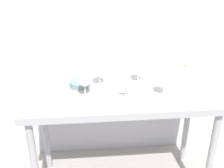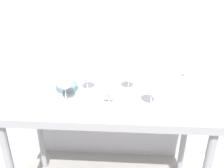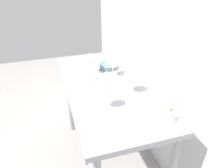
{
  "view_description": "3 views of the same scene",
  "coord_description": "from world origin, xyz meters",
  "px_view_note": "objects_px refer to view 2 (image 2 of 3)",
  "views": [
    {
      "loc": [
        -0.23,
        -1.79,
        1.8
      ],
      "look_at": [
        -0.07,
        -0.0,
        0.96
      ],
      "focal_mm": 43.94,
      "sensor_mm": 36.0,
      "label": 1
    },
    {
      "loc": [
        0.12,
        -1.35,
        1.58
      ],
      "look_at": [
        0.03,
        0.03,
        0.99
      ],
      "focal_mm": 35.31,
      "sensor_mm": 36.0,
      "label": 2
    },
    {
      "loc": [
        1.53,
        -0.45,
        1.79
      ],
      "look_at": [
        0.06,
        0.02,
        0.94
      ],
      "focal_mm": 36.27,
      "sensor_mm": 36.0,
      "label": 3
    }
  ],
  "objects_px": {
    "tasting_sheet_upper": "(170,96)",
    "tasting_bowl": "(67,87)",
    "wine_glass_far_right": "(129,74)",
    "decanter_funnel": "(182,80)",
    "wine_glass_near_left": "(65,84)",
    "wine_glass_near_center": "(109,89)",
    "tasting_sheet_lower": "(108,93)",
    "wine_glass_near_right": "(152,88)",
    "wine_glass_far_left": "(87,75)"
  },
  "relations": [
    {
      "from": "wine_glass_far_left",
      "to": "wine_glass_near_right",
      "type": "bearing_deg",
      "value": -25.04
    },
    {
      "from": "wine_glass_near_right",
      "to": "tasting_sheet_upper",
      "type": "relative_size",
      "value": 0.72
    },
    {
      "from": "decanter_funnel",
      "to": "tasting_sheet_upper",
      "type": "bearing_deg",
      "value": -122.43
    },
    {
      "from": "wine_glass_far_right",
      "to": "wine_glass_far_left",
      "type": "height_order",
      "value": "same"
    },
    {
      "from": "tasting_bowl",
      "to": "tasting_sheet_lower",
      "type": "bearing_deg",
      "value": -6.54
    },
    {
      "from": "wine_glass_near_left",
      "to": "tasting_sheet_upper",
      "type": "xyz_separation_m",
      "value": [
        0.7,
        0.12,
        -0.13
      ]
    },
    {
      "from": "wine_glass_near_right",
      "to": "wine_glass_near_center",
      "type": "bearing_deg",
      "value": -179.96
    },
    {
      "from": "wine_glass_near_right",
      "to": "wine_glass_far_right",
      "type": "height_order",
      "value": "same"
    },
    {
      "from": "wine_glass_near_center",
      "to": "tasting_bowl",
      "type": "height_order",
      "value": "wine_glass_near_center"
    },
    {
      "from": "tasting_bowl",
      "to": "decanter_funnel",
      "type": "distance_m",
      "value": 0.87
    },
    {
      "from": "tasting_bowl",
      "to": "decanter_funnel",
      "type": "xyz_separation_m",
      "value": [
        0.86,
        0.14,
        0.02
      ]
    },
    {
      "from": "wine_glass_near_right",
      "to": "wine_glass_far_right",
      "type": "xyz_separation_m",
      "value": [
        -0.14,
        0.24,
        -0.0
      ]
    },
    {
      "from": "wine_glass_near_left",
      "to": "tasting_sheet_lower",
      "type": "bearing_deg",
      "value": 27.8
    },
    {
      "from": "wine_glass_near_right",
      "to": "wine_glass_near_center",
      "type": "distance_m",
      "value": 0.27
    },
    {
      "from": "tasting_sheet_lower",
      "to": "decanter_funnel",
      "type": "xyz_separation_m",
      "value": [
        0.56,
        0.18,
        0.04
      ]
    },
    {
      "from": "wine_glass_near_center",
      "to": "tasting_sheet_lower",
      "type": "xyz_separation_m",
      "value": [
        -0.02,
        0.17,
        -0.11
      ]
    },
    {
      "from": "tasting_sheet_lower",
      "to": "wine_glass_near_left",
      "type": "bearing_deg",
      "value": -145.09
    },
    {
      "from": "tasting_sheet_upper",
      "to": "tasting_bowl",
      "type": "height_order",
      "value": "tasting_bowl"
    },
    {
      "from": "wine_glass_far_right",
      "to": "wine_glass_near_left",
      "type": "bearing_deg",
      "value": -153.12
    },
    {
      "from": "tasting_sheet_upper",
      "to": "tasting_sheet_lower",
      "type": "xyz_separation_m",
      "value": [
        -0.43,
        0.02,
        0.0
      ]
    },
    {
      "from": "wine_glass_far_right",
      "to": "wine_glass_near_center",
      "type": "relative_size",
      "value": 1.09
    },
    {
      "from": "wine_glass_near_center",
      "to": "tasting_bowl",
      "type": "relative_size",
      "value": 1.01
    },
    {
      "from": "tasting_bowl",
      "to": "wine_glass_far_right",
      "type": "bearing_deg",
      "value": 4.15
    },
    {
      "from": "decanter_funnel",
      "to": "wine_glass_near_left",
      "type": "bearing_deg",
      "value": -158.83
    },
    {
      "from": "wine_glass_near_left",
      "to": "tasting_sheet_upper",
      "type": "relative_size",
      "value": 0.74
    },
    {
      "from": "wine_glass_near_right",
      "to": "wine_glass_far_right",
      "type": "relative_size",
      "value": 1.0
    },
    {
      "from": "wine_glass_far_left",
      "to": "wine_glass_near_left",
      "type": "bearing_deg",
      "value": -122.18
    },
    {
      "from": "wine_glass_far_left",
      "to": "tasting_sheet_lower",
      "type": "relative_size",
      "value": 0.79
    },
    {
      "from": "tasting_sheet_upper",
      "to": "tasting_bowl",
      "type": "distance_m",
      "value": 0.74
    },
    {
      "from": "wine_glass_near_center",
      "to": "tasting_sheet_lower",
      "type": "bearing_deg",
      "value": 96.33
    },
    {
      "from": "tasting_sheet_lower",
      "to": "tasting_bowl",
      "type": "relative_size",
      "value": 1.4
    },
    {
      "from": "wine_glass_near_right",
      "to": "wine_glass_near_center",
      "type": "relative_size",
      "value": 1.08
    },
    {
      "from": "wine_glass_far_left",
      "to": "tasting_bowl",
      "type": "bearing_deg",
      "value": -179.31
    },
    {
      "from": "wine_glass_far_right",
      "to": "tasting_sheet_upper",
      "type": "xyz_separation_m",
      "value": [
        0.29,
        -0.08,
        -0.12
      ]
    },
    {
      "from": "wine_glass_far_right",
      "to": "decanter_funnel",
      "type": "bearing_deg",
      "value": 15.03
    },
    {
      "from": "tasting_sheet_lower",
      "to": "tasting_bowl",
      "type": "bearing_deg",
      "value": -179.43
    },
    {
      "from": "wine_glass_near_center",
      "to": "tasting_sheet_lower",
      "type": "distance_m",
      "value": 0.2
    },
    {
      "from": "tasting_bowl",
      "to": "wine_glass_near_center",
      "type": "bearing_deg",
      "value": -32.08
    },
    {
      "from": "wine_glass_near_left",
      "to": "wine_glass_near_center",
      "type": "relative_size",
      "value": 1.11
    },
    {
      "from": "wine_glass_near_right",
      "to": "wine_glass_far_left",
      "type": "relative_size",
      "value": 1.0
    },
    {
      "from": "wine_glass_far_right",
      "to": "tasting_sheet_upper",
      "type": "bearing_deg",
      "value": -16.43
    },
    {
      "from": "wine_glass_near_right",
      "to": "wine_glass_near_center",
      "type": "xyz_separation_m",
      "value": [
        -0.26,
        -0.0,
        -0.01
      ]
    },
    {
      "from": "wine_glass_near_right",
      "to": "decanter_funnel",
      "type": "distance_m",
      "value": 0.45
    },
    {
      "from": "wine_glass_far_right",
      "to": "wine_glass_near_center",
      "type": "height_order",
      "value": "wine_glass_far_right"
    },
    {
      "from": "tasting_sheet_upper",
      "to": "decanter_funnel",
      "type": "xyz_separation_m",
      "value": [
        0.12,
        0.2,
        0.04
      ]
    },
    {
      "from": "wine_glass_near_left",
      "to": "tasting_bowl",
      "type": "relative_size",
      "value": 1.12
    },
    {
      "from": "wine_glass_near_left",
      "to": "wine_glass_far_right",
      "type": "relative_size",
      "value": 1.02
    },
    {
      "from": "tasting_sheet_lower",
      "to": "decanter_funnel",
      "type": "relative_size",
      "value": 1.61
    },
    {
      "from": "wine_glass_near_right",
      "to": "tasting_bowl",
      "type": "xyz_separation_m",
      "value": [
        -0.59,
        0.2,
        -0.1
      ]
    },
    {
      "from": "wine_glass_near_center",
      "to": "tasting_sheet_lower",
      "type": "relative_size",
      "value": 0.73
    }
  ]
}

